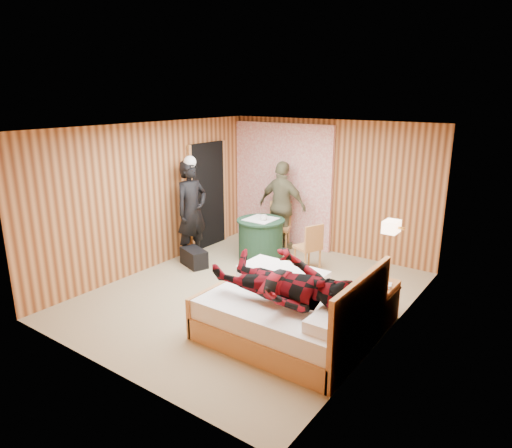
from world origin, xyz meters
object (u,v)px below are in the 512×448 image
Objects in this scene: chair_far at (279,222)px; woman_standing at (192,211)px; man_at_table at (282,206)px; round_table at (261,239)px; chair_near at (310,244)px; wall_lamp at (392,227)px; man_on_bed at (282,272)px; bed at (290,314)px; duffel_bag at (194,258)px; nightstand at (378,302)px.

chair_far is 1.75m from woman_standing.
round_table is at bearing 89.21° from man_at_table.
wall_lamp is at bearing 84.93° from chair_near.
man_on_bed is at bearing 121.50° from man_at_table.
man_on_bed is (-0.77, -1.40, -0.34)m from wall_lamp.
man_on_bed reaches higher than chair_far.
man_at_table is at bearing 124.01° from bed.
wall_lamp is 2.97m from round_table.
bed is (-0.80, -1.17, -0.99)m from wall_lamp.
woman_standing is 1.77m from man_at_table.
man_on_bed is (0.02, -0.23, 0.65)m from bed.
round_table is at bearing 161.47° from wall_lamp.
round_table is 0.50× the size of man_at_table.
woman_standing is at bearing -147.41° from chair_far.
wall_lamp is 0.47× the size of duffel_bag.
bed is at bearing -126.83° from nightstand.
man_at_table reaches higher than nightstand.
woman_standing is at bearing 151.66° from man_on_bed.
wall_lamp is 2.06m from chair_near.
chair_near is (1.02, 0.01, 0.10)m from round_table.
bed is 2.88m from duffel_bag.
chair_far reaches higher than round_table.
chair_far is at bearing 92.67° from round_table.
wall_lamp is 3.23m from chair_far.
round_table is 1.03× the size of chair_near.
bed is at bearing -77.91° from chair_far.
woman_standing reaches higher than chair_far.
bed reaches higher than round_table.
chair_near is 1.54× the size of duffel_bag.
chair_far reaches higher than nightstand.
chair_near is 0.48× the size of man_on_bed.
nightstand is 1.95m from chair_near.
chair_far is 1.25m from chair_near.
woman_standing reaches higher than wall_lamp.
round_table is 0.47× the size of woman_standing.
bed reaches higher than chair_far.
round_table is 0.87m from man_at_table.
wall_lamp reaches higher than chair_far.
round_table is at bearing 129.75° from man_on_bed.
nightstand is 0.33× the size of man_at_table.
chair_near is 2.20m from woman_standing.
chair_near is at bearing 0.47° from round_table.
nightstand is 3.20m from chair_far.
round_table is 0.70m from chair_far.
wall_lamp is at bearing -18.53° from round_table.
duffel_bag is at bearing 64.95° from man_at_table.
chair_far is (-2.67, 1.75, 0.25)m from nightstand.
man_at_table is (1.00, 1.45, -0.05)m from woman_standing.
wall_lamp is 0.15× the size of man_on_bed.
woman_standing is 3.31m from man_on_bed.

